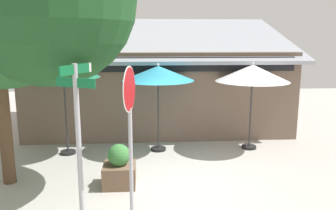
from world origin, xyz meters
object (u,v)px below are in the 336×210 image
Objects in this scene: patio_umbrella_teal_center at (158,74)px; sidewalk_planter at (119,168)px; patio_umbrella_ivory_right at (252,74)px; patio_umbrella_forest_green_left at (63,70)px; stop_sign at (130,116)px; street_sign_post at (78,131)px.

sidewalk_planter is at bearing -112.33° from patio_umbrella_teal_center.
patio_umbrella_forest_green_left is at bearing -178.67° from patio_umbrella_ivory_right.
patio_umbrella_forest_green_left is at bearing 117.06° from stop_sign.
patio_umbrella_forest_green_left is 2.85× the size of sidewalk_planter.
patio_umbrella_teal_center is (2.64, 0.13, -0.15)m from patio_umbrella_forest_green_left.
patio_umbrella_ivory_right is (2.76, -0.00, -0.01)m from patio_umbrella_teal_center.
street_sign_post reaches higher than sidewalk_planter.
street_sign_post reaches higher than patio_umbrella_forest_green_left.
patio_umbrella_ivory_right is (3.40, 4.03, 0.27)m from stop_sign.
patio_umbrella_forest_green_left is at bearing 105.84° from street_sign_post.
patio_umbrella_ivory_right reaches higher than sidewalk_planter.
patio_umbrella_teal_center is (1.53, 4.04, 0.53)m from street_sign_post.
stop_sign is 5.28m from patio_umbrella_ivory_right.
patio_umbrella_ivory_right reaches higher than patio_umbrella_teal_center.
stop_sign reaches higher than sidewalk_planter.
stop_sign is 1.10× the size of patio_umbrella_ivory_right.
patio_umbrella_teal_center is at bearing 67.67° from sidewalk_planter.
street_sign_post is at bearing -110.72° from patio_umbrella_teal_center.
street_sign_post is 2.98× the size of sidewalk_planter.
street_sign_post reaches higher than patio_umbrella_ivory_right.
stop_sign is (0.88, 0.01, 0.25)m from street_sign_post.
patio_umbrella_ivory_right is at bearing 49.81° from stop_sign.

